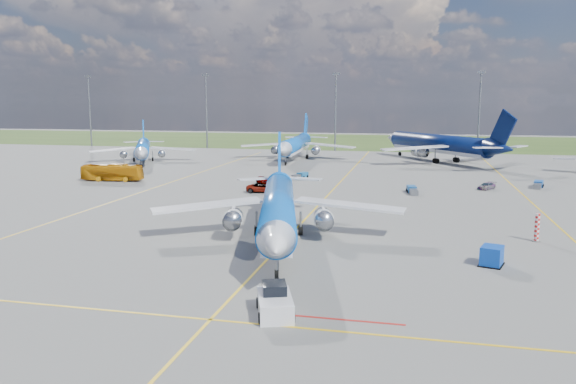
% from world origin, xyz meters
% --- Properties ---
extents(ground, '(400.00, 400.00, 0.00)m').
position_xyz_m(ground, '(0.00, 0.00, 0.00)').
color(ground, '#5B5B58').
rests_on(ground, ground).
extents(grass_strip, '(400.00, 80.00, 0.01)m').
position_xyz_m(grass_strip, '(0.00, 150.00, 0.00)').
color(grass_strip, '#2D4719').
rests_on(grass_strip, ground).
extents(taxiway_lines, '(60.25, 160.00, 0.02)m').
position_xyz_m(taxiway_lines, '(0.17, 27.70, 0.01)').
color(taxiway_lines, gold).
rests_on(taxiway_lines, ground).
extents(floodlight_masts, '(202.20, 0.50, 22.70)m').
position_xyz_m(floodlight_masts, '(10.00, 110.00, 12.56)').
color(floodlight_masts, slate).
rests_on(floodlight_masts, ground).
extents(warning_post, '(0.50, 0.50, 3.00)m').
position_xyz_m(warning_post, '(26.00, 8.00, 1.50)').
color(warning_post, red).
rests_on(warning_post, ground).
extents(bg_jet_nw, '(40.06, 43.99, 9.35)m').
position_xyz_m(bg_jet_nw, '(-50.57, 68.84, 0.00)').
color(bg_jet_nw, blue).
rests_on(bg_jet_nw, ground).
extents(bg_jet_nnw, '(33.45, 42.84, 10.85)m').
position_xyz_m(bg_jet_nnw, '(-16.21, 83.33, 0.00)').
color(bg_jet_nnw, blue).
rests_on(bg_jet_nnw, ground).
extents(bg_jet_n, '(57.79, 60.35, 12.58)m').
position_xyz_m(bg_jet_n, '(18.50, 86.08, 0.00)').
color(bg_jet_n, '#071542').
rests_on(bg_jet_n, ground).
extents(main_airliner, '(38.09, 45.05, 10.28)m').
position_xyz_m(main_airliner, '(-0.69, 2.17, 0.00)').
color(main_airliner, blue).
rests_on(main_airliner, ground).
extents(pushback_tug, '(3.57, 6.24, 2.09)m').
position_xyz_m(pushback_tug, '(4.02, -17.98, 0.84)').
color(pushback_tug, silver).
rests_on(pushback_tug, ground).
extents(uld_container, '(2.34, 2.62, 1.76)m').
position_xyz_m(uld_container, '(20.27, -2.27, 0.88)').
color(uld_container, '#0C3FB0').
rests_on(uld_container, ground).
extents(apron_bus, '(11.47, 3.91, 3.13)m').
position_xyz_m(apron_bus, '(-41.33, 38.78, 1.57)').
color(apron_bus, '#C47A0B').
rests_on(apron_bus, ground).
extents(service_car_a, '(3.48, 4.15, 1.34)m').
position_xyz_m(service_car_a, '(-13.32, 41.60, 0.67)').
color(service_car_a, '#999999').
rests_on(service_car_a, ground).
extents(service_car_b, '(5.66, 3.33, 1.48)m').
position_xyz_m(service_car_b, '(-10.70, 32.28, 0.74)').
color(service_car_b, '#999999').
rests_on(service_car_b, ground).
extents(service_car_c, '(3.62, 4.19, 1.16)m').
position_xyz_m(service_car_c, '(25.00, 43.55, 0.58)').
color(service_car_c, '#999999').
rests_on(service_car_c, ground).
extents(baggage_tug_w, '(1.94, 4.87, 1.06)m').
position_xyz_m(baggage_tug_w, '(12.93, 36.88, 0.50)').
color(baggage_tug_w, '#164A89').
rests_on(baggage_tug_w, ground).
extents(baggage_tug_c, '(2.56, 4.76, 1.03)m').
position_xyz_m(baggage_tug_c, '(-8.12, 49.94, 0.48)').
color(baggage_tug_c, '#17578B').
rests_on(baggage_tug_c, ground).
extents(baggage_tug_e, '(2.53, 4.98, 1.08)m').
position_xyz_m(baggage_tug_e, '(33.80, 47.50, 0.51)').
color(baggage_tug_e, '#1B51A3').
rests_on(baggage_tug_e, ground).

